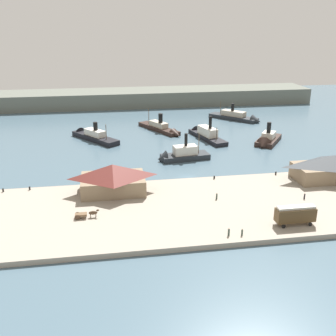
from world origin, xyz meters
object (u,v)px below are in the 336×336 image
Objects in this scene: ferry_shed_customs_shed at (113,178)px; ferry_near_quay at (163,129)px; mooring_post_center_west at (30,188)px; pedestrian_near_west_shed at (217,196)px; mooring_post_east at (3,190)px; ferry_moored_east at (239,117)px; mooring_post_center_east at (276,173)px; ferry_outer_harbor at (91,135)px; ferry_approaching_east at (180,155)px; pedestrian_walking_east at (242,232)px; mooring_post_west at (214,177)px; pedestrian_near_cart at (304,196)px; street_tram at (295,214)px; horse_cart at (85,214)px; ferry_approaching_west at (267,141)px; pedestrian_at_waters_edge at (229,232)px; ferry_shed_central_terminal at (334,167)px; ferry_moored_west at (204,134)px.

ferry_near_quay is (22.30, 62.12, -3.74)m from ferry_shed_customs_shed.
pedestrian_near_west_shed is at bearing -15.94° from mooring_post_center_west.
ferry_moored_east reaches higher than mooring_post_east.
ferry_outer_harbor is (-54.08, 50.94, -0.23)m from mooring_post_center_east.
mooring_post_center_east is 0.05× the size of ferry_approaching_east.
mooring_post_center_west is at bearing -106.52° from ferry_outer_harbor.
pedestrian_near_west_shed reaches higher than mooring_post_center_west.
pedestrian_walking_east is 1.71× the size of mooring_post_west.
ferry_near_quay is at bearing 92.63° from pedestrian_near_west_shed.
ferry_shed_customs_shed reaches higher than pedestrian_near_cart.
street_tram is 1.58× the size of horse_cart.
pedestrian_near_west_shed is at bearing -124.66° from ferry_approaching_west.
horse_cart is 57.26m from mooring_post_center_east.
ferry_near_quay is (-0.37, 36.24, -0.24)m from ferry_approaching_east.
ferry_shed_central_terminal is at bearing 34.24° from pedestrian_at_waters_edge.
ferry_approaching_east is 28.83m from ferry_moored_west.
ferry_moored_west is at bearing 78.87° from pedestrian_near_west_shed.
mooring_post_center_east is at bearing 19.28° from horse_cart.
mooring_post_center_east is (-0.17, 17.27, -0.26)m from pedestrian_near_cart.
ferry_shed_central_terminal reaches higher than mooring_post_center_west.
horse_cart reaches higher than mooring_post_east.
ferry_moored_west is (8.65, 46.13, -0.04)m from mooring_post_west.
ferry_shed_central_terminal is at bearing -0.64° from ferry_shed_customs_shed.
ferry_shed_customs_shed is 0.75× the size of ferry_moored_east.
pedestrian_at_waters_edge is (-2.51, -18.20, 0.04)m from pedestrian_near_west_shed.
ferry_moored_west is at bearing 79.64° from pedestrian_at_waters_edge.
ferry_near_quay is 43.02m from ferry_approaching_west.
horse_cart reaches higher than pedestrian_near_cart.
mooring_post_east is at bearing -131.51° from ferry_near_quay.
ferry_shed_central_terminal reaches higher than pedestrian_near_cart.
mooring_post_west is at bearing 9.15° from ferry_shed_customs_shed.
mooring_post_center_east is (75.93, 0.44, 0.00)m from mooring_post_east.
street_tram reaches higher than mooring_post_west.
mooring_post_center_west is at bearing 129.09° from horse_cart.
ferry_approaching_east is at bearing 145.75° from ferry_shed_central_terminal.
ferry_approaching_east reaches higher than ferry_approaching_west.
mooring_post_east is (-54.50, 31.86, -0.25)m from pedestrian_walking_east.
horse_cart is (-6.79, -13.93, -2.94)m from ferry_shed_customs_shed.
mooring_post_east is at bearing 171.01° from ferry_shed_customs_shed.
ferry_approaching_west is (35.58, 12.59, -0.22)m from ferry_approaching_east.
pedestrian_at_waters_edge is at bearing -23.66° from horse_cart.
mooring_post_center_east is (8.43, 29.56, -2.12)m from street_tram.
pedestrian_near_cart is at bearing -9.06° from pedestrian_near_west_shed.
ferry_moored_west is (-1.57, 75.33, -2.16)m from street_tram.
pedestrian_at_waters_edge is 0.07× the size of ferry_moored_west.
ferry_near_quay is 1.06× the size of ferry_outer_harbor.
mooring_post_west is 0.04× the size of ferry_near_quay.
mooring_post_west is at bearing -0.19° from mooring_post_center_west.
ferry_approaching_east reaches higher than ferry_shed_customs_shed.
pedestrian_near_cart is 51.91m from ferry_approaching_west.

